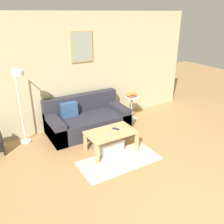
# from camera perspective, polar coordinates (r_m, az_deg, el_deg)

# --- Properties ---
(ground_plane) EXTENTS (16.00, 16.00, 0.00)m
(ground_plane) POSITION_cam_1_polar(r_m,az_deg,el_deg) (3.63, 22.97, -23.36)
(ground_plane) COLOR tan
(wall_back) EXTENTS (5.60, 0.09, 2.55)m
(wall_back) POSITION_cam_1_polar(r_m,az_deg,el_deg) (5.60, -5.94, 10.00)
(wall_back) COLOR #C6BC93
(wall_back) RESTS_ON ground_plane
(area_rug) EXTENTS (1.49, 0.73, 0.01)m
(area_rug) POSITION_cam_1_polar(r_m,az_deg,el_deg) (4.45, 1.77, -11.58)
(area_rug) COLOR beige
(area_rug) RESTS_ON ground_plane
(couch) EXTENTS (1.78, 0.90, 0.78)m
(couch) POSITION_cam_1_polar(r_m,az_deg,el_deg) (5.41, -6.11, -1.85)
(couch) COLOR #2D2D38
(couch) RESTS_ON ground_plane
(coffee_table) EXTENTS (0.94, 0.58, 0.41)m
(coffee_table) POSITION_cam_1_polar(r_m,az_deg,el_deg) (4.58, -0.27, -5.60)
(coffee_table) COLOR tan
(coffee_table) RESTS_ON ground_plane
(storage_bin) EXTENTS (0.53, 0.35, 0.23)m
(storage_bin) POSITION_cam_1_polar(r_m,az_deg,el_deg) (4.69, -0.71, -7.93)
(storage_bin) COLOR #B2B2B7
(storage_bin) RESTS_ON ground_plane
(floor_lamp) EXTENTS (0.22, 0.52, 1.58)m
(floor_lamp) POSITION_cam_1_polar(r_m,az_deg,el_deg) (4.73, -21.38, 4.64)
(floor_lamp) COLOR white
(floor_lamp) RESTS_ON ground_plane
(side_table) EXTENTS (0.35, 0.35, 0.60)m
(side_table) POSITION_cam_1_polar(r_m,az_deg,el_deg) (5.93, 4.74, 1.49)
(side_table) COLOR silver
(side_table) RESTS_ON ground_plane
(book_stack) EXTENTS (0.25, 0.20, 0.10)m
(book_stack) POSITION_cam_1_polar(r_m,az_deg,el_deg) (5.83, 4.69, 4.13)
(book_stack) COLOR #4C4C51
(book_stack) RESTS_ON side_table
(remote_control) EXTENTS (0.10, 0.15, 0.02)m
(remote_control) POSITION_cam_1_polar(r_m,az_deg,el_deg) (4.42, -0.78, -5.47)
(remote_control) COLOR #99999E
(remote_control) RESTS_ON coffee_table
(cell_phone) EXTENTS (0.13, 0.15, 0.01)m
(cell_phone) POSITION_cam_1_polar(r_m,az_deg,el_deg) (4.64, 0.92, -4.07)
(cell_phone) COLOR #1E2338
(cell_phone) RESTS_ON coffee_table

